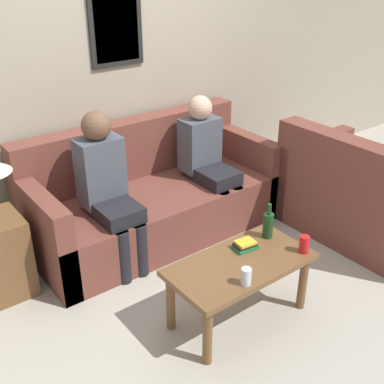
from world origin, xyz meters
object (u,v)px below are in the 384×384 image
Objects in this scene: couch_main at (152,198)px; person_left at (108,185)px; couch_side at (363,200)px; drinking_glass at (246,277)px; coffee_table at (240,271)px; wine_bottle at (268,225)px; person_right at (208,157)px.

person_left is (-0.51, -0.19, 0.35)m from couch_main.
couch_main is 1.84m from couch_side.
couch_main is 1.56m from drinking_glass.
couch_main is at bearing 82.78° from coffee_table.
person_left is (-0.21, 1.32, 0.16)m from drinking_glass.
couch_side is 1.39× the size of coffee_table.
person_left is at bearing 124.47° from wine_bottle.
drinking_glass is (-0.49, -0.31, -0.04)m from wine_bottle.
person_left reaches higher than wine_bottle.
wine_bottle is 0.58m from drinking_glass.
person_left is at bearing 63.70° from couch_side.
person_right is at bearing 59.57° from drinking_glass.
wine_bottle reaches higher than coffee_table.
drinking_glass is at bearing -148.12° from wine_bottle.
couch_main is 2.22× the size of coffee_table.
drinking_glass is at bearing -101.21° from couch_main.
drinking_glass is (-1.74, -0.36, 0.19)m from couch_side.
couch_main is at bearing 78.79° from drinking_glass.
person_right is (0.80, 1.36, 0.12)m from drinking_glass.
person_left reaches higher than coffee_table.
couch_main is 0.65m from person_left.
person_left is at bearing -177.81° from person_right.
coffee_table is at bearing 55.55° from drinking_glass.
person_right reaches higher than couch_side.
couch_side is at bearing -26.30° from person_left.
wine_bottle is at bearing -81.06° from couch_main.
wine_bottle reaches higher than drinking_glass.
couch_side is at bearing 5.99° from coffee_table.
drinking_glass is at bearing 101.77° from couch_side.
couch_side reaches higher than drinking_glass.
coffee_table is at bearing -119.73° from person_right.
couch_side is 1.16× the size of person_right.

